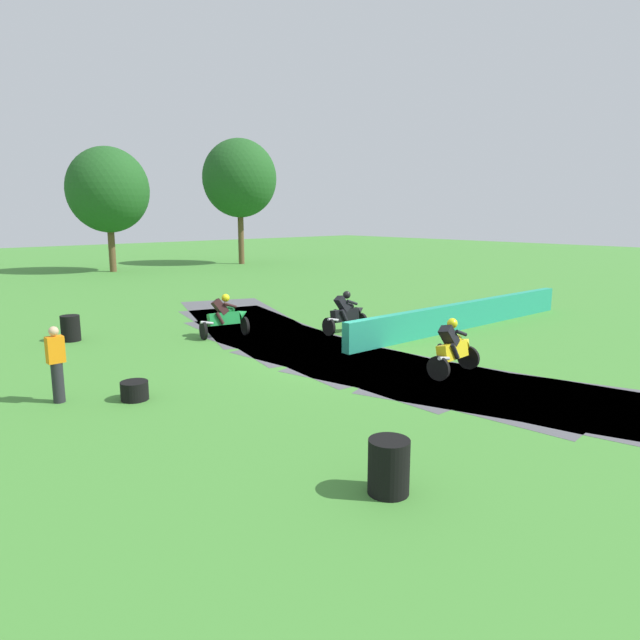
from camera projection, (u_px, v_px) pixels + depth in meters
ground_plane at (338, 356)px, 15.95m from camera, size 120.00×120.00×0.00m
track_asphalt at (351, 353)px, 16.29m from camera, size 6.86×23.36×0.01m
safety_barrier at (466, 315)px, 19.72m from camera, size 11.41×0.56×0.90m
motorcycle_lead_green at (226, 317)px, 18.31m from camera, size 1.71×1.03×1.43m
motorcycle_chase_black at (346, 313)px, 18.90m from camera, size 1.70×0.78×1.42m
motorcycle_trailing_yellow at (454, 348)px, 14.08m from camera, size 1.68×0.80×1.43m
tire_stack_near at (71, 328)px, 17.72m from camera, size 0.58×0.58×0.80m
tire_stack_mid_a at (135, 391)px, 12.18m from camera, size 0.58×0.58×0.40m
tire_stack_mid_b at (389, 466)px, 8.09m from camera, size 0.60×0.60×0.80m
track_marshal at (56, 365)px, 11.91m from camera, size 0.34×0.24×1.63m
tree_far_right at (240, 178)px, 43.11m from camera, size 5.56×5.56×9.38m
tree_mid_rise at (108, 190)px, 37.48m from camera, size 5.29×5.29×8.16m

